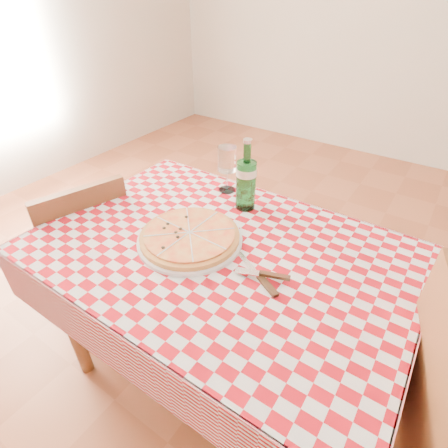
{
  "coord_description": "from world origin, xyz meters",
  "views": [
    {
      "loc": [
        0.55,
        -0.78,
        1.53
      ],
      "look_at": [
        -0.02,
        0.06,
        0.82
      ],
      "focal_mm": 28.0,
      "sensor_mm": 36.0,
      "label": 1
    }
  ],
  "objects_px": {
    "wine_glass": "(227,169)",
    "pizza_plate": "(190,236)",
    "dining_table": "(219,269)",
    "chair_far": "(88,248)",
    "water_bottle": "(246,175)"
  },
  "relations": [
    {
      "from": "water_bottle",
      "to": "wine_glass",
      "type": "distance_m",
      "value": 0.16
    },
    {
      "from": "water_bottle",
      "to": "wine_glass",
      "type": "xyz_separation_m",
      "value": [
        -0.14,
        0.07,
        -0.04
      ]
    },
    {
      "from": "dining_table",
      "to": "pizza_plate",
      "type": "relative_size",
      "value": 3.18
    },
    {
      "from": "pizza_plate",
      "to": "water_bottle",
      "type": "bearing_deg",
      "value": 81.72
    },
    {
      "from": "dining_table",
      "to": "pizza_plate",
      "type": "bearing_deg",
      "value": -166.64
    },
    {
      "from": "chair_far",
      "to": "water_bottle",
      "type": "relative_size",
      "value": 2.88
    },
    {
      "from": "pizza_plate",
      "to": "wine_glass",
      "type": "distance_m",
      "value": 0.4
    },
    {
      "from": "dining_table",
      "to": "pizza_plate",
      "type": "height_order",
      "value": "pizza_plate"
    },
    {
      "from": "dining_table",
      "to": "chair_far",
      "type": "relative_size",
      "value": 1.42
    },
    {
      "from": "wine_glass",
      "to": "pizza_plate",
      "type": "bearing_deg",
      "value": -75.91
    },
    {
      "from": "chair_far",
      "to": "wine_glass",
      "type": "xyz_separation_m",
      "value": [
        0.5,
        0.43,
        0.38
      ]
    },
    {
      "from": "dining_table",
      "to": "wine_glass",
      "type": "distance_m",
      "value": 0.46
    },
    {
      "from": "chair_far",
      "to": "water_bottle",
      "type": "distance_m",
      "value": 0.85
    },
    {
      "from": "chair_far",
      "to": "pizza_plate",
      "type": "xyz_separation_m",
      "value": [
        0.6,
        0.05,
        0.3
      ]
    },
    {
      "from": "chair_far",
      "to": "dining_table",
      "type": "bearing_deg",
      "value": -156.79
    }
  ]
}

